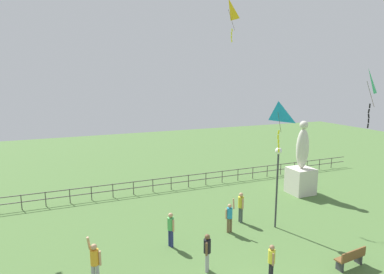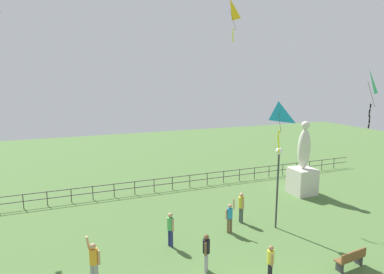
{
  "view_description": "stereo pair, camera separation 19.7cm",
  "coord_description": "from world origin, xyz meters",
  "px_view_note": "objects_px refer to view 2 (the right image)",
  "views": [
    {
      "loc": [
        -5.98,
        -7.68,
        7.93
      ],
      "look_at": [
        0.03,
        6.82,
        5.14
      ],
      "focal_mm": 30.77,
      "sensor_mm": 36.0,
      "label": 1
    },
    {
      "loc": [
        -5.8,
        -7.75,
        7.93
      ],
      "look_at": [
        0.03,
        6.82,
        5.14
      ],
      "focal_mm": 30.77,
      "sensor_mm": 36.0,
      "label": 2
    }
  ],
  "objects_px": {
    "lamppost": "(278,170)",
    "person_6": "(170,227)",
    "person_2": "(206,250)",
    "kite_2": "(278,114)",
    "statue_monument": "(303,170)",
    "kite_5": "(368,83)",
    "person_5": "(230,216)",
    "person_7": "(270,261)",
    "park_bench": "(351,258)",
    "person_4": "(94,260)",
    "kite_0": "(230,11)",
    "person_0": "(241,206)"
  },
  "relations": [
    {
      "from": "person_2",
      "to": "kite_2",
      "type": "bearing_deg",
      "value": 12.98
    },
    {
      "from": "statue_monument",
      "to": "person_4",
      "type": "height_order",
      "value": "statue_monument"
    },
    {
      "from": "statue_monument",
      "to": "person_4",
      "type": "bearing_deg",
      "value": -159.82
    },
    {
      "from": "person_6",
      "to": "lamppost",
      "type": "bearing_deg",
      "value": -1.94
    },
    {
      "from": "person_4",
      "to": "statue_monument",
      "type": "bearing_deg",
      "value": 20.18
    },
    {
      "from": "statue_monument",
      "to": "kite_2",
      "type": "bearing_deg",
      "value": -139.67
    },
    {
      "from": "person_2",
      "to": "person_7",
      "type": "height_order",
      "value": "person_2"
    },
    {
      "from": "lamppost",
      "to": "person_2",
      "type": "height_order",
      "value": "lamppost"
    },
    {
      "from": "lamppost",
      "to": "person_6",
      "type": "relative_size",
      "value": 2.6
    },
    {
      "from": "person_7",
      "to": "park_bench",
      "type": "bearing_deg",
      "value": -8.54
    },
    {
      "from": "person_6",
      "to": "kite_2",
      "type": "bearing_deg",
      "value": -19.0
    },
    {
      "from": "statue_monument",
      "to": "person_2",
      "type": "height_order",
      "value": "statue_monument"
    },
    {
      "from": "kite_2",
      "to": "person_0",
      "type": "bearing_deg",
      "value": 94.05
    },
    {
      "from": "person_2",
      "to": "person_7",
      "type": "bearing_deg",
      "value": -36.99
    },
    {
      "from": "statue_monument",
      "to": "lamppost",
      "type": "distance_m",
      "value": 6.39
    },
    {
      "from": "person_6",
      "to": "kite_0",
      "type": "relative_size",
      "value": 0.64
    },
    {
      "from": "park_bench",
      "to": "kite_0",
      "type": "xyz_separation_m",
      "value": [
        -0.56,
        10.18,
        11.72
      ]
    },
    {
      "from": "statue_monument",
      "to": "lamppost",
      "type": "height_order",
      "value": "statue_monument"
    },
    {
      "from": "statue_monument",
      "to": "person_0",
      "type": "bearing_deg",
      "value": -158.3
    },
    {
      "from": "park_bench",
      "to": "person_7",
      "type": "xyz_separation_m",
      "value": [
        -3.67,
        0.55,
        0.4
      ]
    },
    {
      "from": "person_2",
      "to": "person_6",
      "type": "distance_m",
      "value": 2.62
    },
    {
      "from": "statue_monument",
      "to": "kite_5",
      "type": "xyz_separation_m",
      "value": [
        -2.97,
        -7.11,
        6.06
      ]
    },
    {
      "from": "person_4",
      "to": "kite_2",
      "type": "bearing_deg",
      "value": 0.82
    },
    {
      "from": "park_bench",
      "to": "person_5",
      "type": "relative_size",
      "value": 0.84
    },
    {
      "from": "lamppost",
      "to": "kite_2",
      "type": "distance_m",
      "value": 3.65
    },
    {
      "from": "person_5",
      "to": "park_bench",
      "type": "bearing_deg",
      "value": -56.82
    },
    {
      "from": "person_0",
      "to": "kite_0",
      "type": "bearing_deg",
      "value": 72.27
    },
    {
      "from": "person_0",
      "to": "person_5",
      "type": "height_order",
      "value": "person_5"
    },
    {
      "from": "person_6",
      "to": "person_7",
      "type": "bearing_deg",
      "value": -55.46
    },
    {
      "from": "person_5",
      "to": "kite_2",
      "type": "bearing_deg",
      "value": -53.23
    },
    {
      "from": "person_5",
      "to": "person_7",
      "type": "distance_m",
      "value": 4.33
    },
    {
      "from": "person_4",
      "to": "person_6",
      "type": "xyz_separation_m",
      "value": [
        3.68,
        1.73,
        -0.04
      ]
    },
    {
      "from": "person_5",
      "to": "kite_0",
      "type": "distance_m",
      "value": 12.73
    },
    {
      "from": "lamppost",
      "to": "person_6",
      "type": "bearing_deg",
      "value": 178.06
    },
    {
      "from": "person_0",
      "to": "person_5",
      "type": "relative_size",
      "value": 0.94
    },
    {
      "from": "lamppost",
      "to": "person_6",
      "type": "height_order",
      "value": "lamppost"
    },
    {
      "from": "person_5",
      "to": "kite_2",
      "type": "distance_m",
      "value": 5.89
    },
    {
      "from": "park_bench",
      "to": "kite_5",
      "type": "distance_m",
      "value": 7.48
    },
    {
      "from": "park_bench",
      "to": "kite_0",
      "type": "relative_size",
      "value": 0.58
    },
    {
      "from": "person_5",
      "to": "person_7",
      "type": "relative_size",
      "value": 1.22
    },
    {
      "from": "person_4",
      "to": "person_5",
      "type": "xyz_separation_m",
      "value": [
        6.98,
        1.95,
        -0.1
      ]
    },
    {
      "from": "lamppost",
      "to": "person_7",
      "type": "distance_m",
      "value": 5.48
    },
    {
      "from": "statue_monument",
      "to": "person_7",
      "type": "relative_size",
      "value": 3.39
    },
    {
      "from": "kite_2",
      "to": "kite_5",
      "type": "distance_m",
      "value": 3.94
    },
    {
      "from": "person_6",
      "to": "kite_5",
      "type": "relative_size",
      "value": 0.66
    },
    {
      "from": "person_2",
      "to": "person_4",
      "type": "height_order",
      "value": "person_4"
    },
    {
      "from": "person_6",
      "to": "kite_5",
      "type": "xyz_separation_m",
      "value": [
        7.83,
        -3.52,
        6.76
      ]
    },
    {
      "from": "person_7",
      "to": "kite_2",
      "type": "distance_m",
      "value": 6.3
    },
    {
      "from": "statue_monument",
      "to": "person_0",
      "type": "relative_size",
      "value": 2.97
    },
    {
      "from": "person_0",
      "to": "person_2",
      "type": "height_order",
      "value": "person_0"
    }
  ]
}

